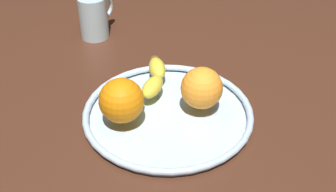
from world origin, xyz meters
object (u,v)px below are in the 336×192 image
object	(u,v)px
orange_back_left	(121,101)
fruit_bowl	(168,113)
orange_center	(202,88)
ambient_mug	(94,17)
banana	(147,84)

from	to	relation	value
orange_back_left	fruit_bowl	bearing A→B (deg)	-40.98
fruit_bowl	orange_center	world-z (taller)	orange_center
fruit_bowl	orange_back_left	xyz separation A→B (cm)	(-6.29, 5.47, 4.81)
orange_back_left	ambient_mug	world-z (taller)	ambient_mug
ambient_mug	banana	bearing A→B (deg)	-120.97
orange_center	ambient_mug	distance (cm)	37.24
banana	orange_back_left	world-z (taller)	orange_back_left
fruit_bowl	orange_back_left	size ratio (longest dim) A/B	3.93
banana	orange_center	distance (cm)	11.10
banana	ambient_mug	bearing A→B (deg)	51.55
orange_center	orange_back_left	distance (cm)	14.45
fruit_bowl	banana	distance (cm)	7.36
banana	orange_back_left	xyz separation A→B (cm)	(-9.05, -0.88, 2.33)
ambient_mug	fruit_bowl	bearing A→B (deg)	-119.49
orange_center	ambient_mug	size ratio (longest dim) A/B	0.72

